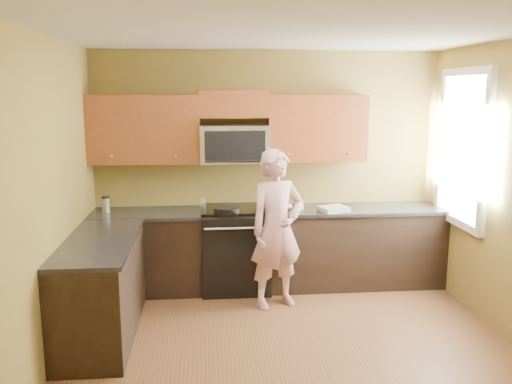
{
  "coord_description": "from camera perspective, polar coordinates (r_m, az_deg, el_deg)",
  "views": [
    {
      "loc": [
        -0.71,
        -4.18,
        2.25
      ],
      "look_at": [
        -0.2,
        1.3,
        1.2
      ],
      "focal_mm": 37.53,
      "sensor_mm": 36.0,
      "label": 1
    }
  ],
  "objects": [
    {
      "name": "wall_back",
      "position": [
        6.29,
        1.22,
        2.57
      ],
      "size": [
        4.0,
        0.0,
        4.0
      ],
      "primitive_type": "plane",
      "rotation": [
        1.57,
        0.0,
        0.0
      ],
      "color": "brown",
      "rests_on": "ground"
    },
    {
      "name": "wall_left",
      "position": [
        4.47,
        -21.97,
        -1.63
      ],
      "size": [
        0.0,
        4.0,
        4.0
      ],
      "primitive_type": "plane",
      "rotation": [
        1.57,
        0.0,
        1.57
      ],
      "color": "brown",
      "rests_on": "ground"
    },
    {
      "name": "window",
      "position": [
        6.05,
        21.19,
        4.37
      ],
      "size": [
        0.06,
        1.06,
        1.66
      ],
      "primitive_type": null,
      "color": "white",
      "rests_on": "wall_right"
    },
    {
      "name": "floor",
      "position": [
        4.8,
        4.0,
        -17.17
      ],
      "size": [
        4.0,
        4.0,
        0.0
      ],
      "primitive_type": "plane",
      "color": "brown",
      "rests_on": "ground"
    },
    {
      "name": "dish_towel",
      "position": [
        6.05,
        8.27,
        -1.78
      ],
      "size": [
        0.36,
        0.32,
        0.05
      ],
      "primitive_type": "cube",
      "rotation": [
        0.0,
        0.0,
        0.33
      ],
      "color": "silver",
      "rests_on": "countertop_back"
    },
    {
      "name": "wall_front",
      "position": [
        2.47,
        12.07,
        -10.87
      ],
      "size": [
        4.0,
        0.0,
        4.0
      ],
      "primitive_type": "plane",
      "rotation": [
        -1.57,
        0.0,
        0.0
      ],
      "color": "brown",
      "rests_on": "ground"
    },
    {
      "name": "frying_pan",
      "position": [
        5.79,
        -3.16,
        -2.21
      ],
      "size": [
        0.44,
        0.57,
        0.07
      ],
      "primitive_type": null,
      "rotation": [
        0.0,
        0.0,
        0.33
      ],
      "color": "black",
      "rests_on": "stove"
    },
    {
      "name": "cabinet_back_run",
      "position": [
        6.2,
        1.51,
        -6.19
      ],
      "size": [
        4.0,
        0.6,
        0.88
      ],
      "primitive_type": "cube",
      "color": "black",
      "rests_on": "floor"
    },
    {
      "name": "upper_cab_right",
      "position": [
        6.2,
        6.37,
        3.31
      ],
      "size": [
        1.12,
        0.33,
        0.75
      ],
      "primitive_type": null,
      "color": "brown",
      "rests_on": "wall_back"
    },
    {
      "name": "upper_cab_left",
      "position": [
        6.11,
        -11.68,
        3.05
      ],
      "size": [
        1.22,
        0.33,
        0.75
      ],
      "primitive_type": null,
      "color": "brown",
      "rests_on": "wall_back"
    },
    {
      "name": "countertop_back",
      "position": [
        6.07,
        1.54,
        -2.06
      ],
      "size": [
        4.0,
        0.62,
        0.04
      ],
      "primitive_type": "cube",
      "color": "black",
      "rests_on": "cabinet_back_run"
    },
    {
      "name": "upper_cab_over_mw",
      "position": [
        6.03,
        -2.4,
        9.36
      ],
      "size": [
        0.76,
        0.33,
        0.3
      ],
      "primitive_type": "cube",
      "color": "brown",
      "rests_on": "wall_back"
    },
    {
      "name": "toast_slice",
      "position": [
        5.85,
        2.33,
        -2.28
      ],
      "size": [
        0.13,
        0.13,
        0.01
      ],
      "primitive_type": "cube",
      "rotation": [
        0.0,
        0.0,
        -0.18
      ],
      "color": "#B27F47",
      "rests_on": "countertop_back"
    },
    {
      "name": "glass_c",
      "position": [
        6.14,
        -5.7,
        -1.19
      ],
      "size": [
        0.09,
        0.09,
        0.12
      ],
      "primitive_type": "cylinder",
      "rotation": [
        0.0,
        0.0,
        0.31
      ],
      "color": "silver",
      "rests_on": "countertop_back"
    },
    {
      "name": "woman",
      "position": [
        5.57,
        2.25,
        -3.98
      ],
      "size": [
        0.71,
        0.6,
        1.66
      ],
      "primitive_type": "imported",
      "rotation": [
        0.0,
        0.0,
        0.38
      ],
      "color": "#CD6674",
      "rests_on": "floor"
    },
    {
      "name": "microwave",
      "position": [
        6.04,
        -2.33,
        3.18
      ],
      "size": [
        0.76,
        0.4,
        0.42
      ],
      "primitive_type": null,
      "color": "silver",
      "rests_on": "wall_back"
    },
    {
      "name": "ceiling",
      "position": [
        4.27,
        4.5,
        16.81
      ],
      "size": [
        4.0,
        4.0,
        0.0
      ],
      "primitive_type": "plane",
      "rotation": [
        3.14,
        0.0,
        0.0
      ],
      "color": "white",
      "rests_on": "ground"
    },
    {
      "name": "napkin_b",
      "position": [
        6.1,
        3.33,
        -1.51
      ],
      "size": [
        0.16,
        0.16,
        0.07
      ],
      "primitive_type": "ellipsoid",
      "rotation": [
        0.0,
        0.0,
        0.33
      ],
      "color": "silver",
      "rests_on": "countertop_back"
    },
    {
      "name": "stove",
      "position": [
        6.13,
        -2.2,
        -6.05
      ],
      "size": [
        0.76,
        0.65,
        0.95
      ],
      "primitive_type": null,
      "color": "black",
      "rests_on": "floor"
    },
    {
      "name": "travel_mug",
      "position": [
        6.14,
        -15.67,
        -2.13
      ],
      "size": [
        0.09,
        0.09,
        0.18
      ],
      "primitive_type": null,
      "rotation": [
        0.0,
        0.0,
        0.06
      ],
      "color": "silver",
      "rests_on": "countertop_back"
    },
    {
      "name": "butter_tub",
      "position": [
        6.12,
        4.6,
        -1.78
      ],
      "size": [
        0.14,
        0.14,
        0.08
      ],
      "primitive_type": null,
      "rotation": [
        0.0,
        0.0,
        -0.35
      ],
      "color": "gold",
      "rests_on": "countertop_back"
    },
    {
      "name": "countertop_left",
      "position": [
        5.07,
        -16.33,
        -5.11
      ],
      "size": [
        0.62,
        1.6,
        0.04
      ],
      "primitive_type": "cube",
      "color": "black",
      "rests_on": "cabinet_left_run"
    },
    {
      "name": "napkin_a",
      "position": [
        5.84,
        2.85,
        -2.08
      ],
      "size": [
        0.13,
        0.13,
        0.06
      ],
      "primitive_type": "ellipsoid",
      "rotation": [
        0.0,
        0.0,
        0.14
      ],
      "color": "silver",
      "rests_on": "countertop_back"
    },
    {
      "name": "cabinet_left_run",
      "position": [
        5.21,
        -16.17,
        -9.99
      ],
      "size": [
        0.6,
        1.6,
        0.88
      ],
      "primitive_type": "cube",
      "color": "black",
      "rests_on": "floor"
    }
  ]
}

